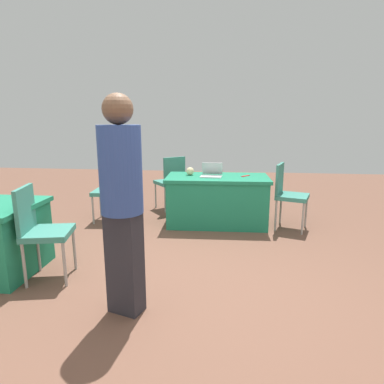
% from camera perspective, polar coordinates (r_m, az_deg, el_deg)
% --- Properties ---
extents(ground_plane, '(14.40, 14.40, 0.00)m').
position_cam_1_polar(ground_plane, '(3.48, -2.51, -15.23)').
color(ground_plane, brown).
extents(table_foreground, '(1.59, 0.88, 0.76)m').
position_cam_1_polar(table_foreground, '(5.16, 4.37, -1.41)').
color(table_foreground, '#1E7A56').
rests_on(table_foreground, ground).
extents(chair_near_front, '(0.47, 0.47, 0.96)m').
position_cam_1_polar(chair_near_front, '(5.40, -13.71, 0.74)').
color(chair_near_front, '#9E9993').
rests_on(chair_near_front, ground).
extents(chair_tucked_left, '(0.52, 0.52, 0.97)m').
position_cam_1_polar(chair_tucked_left, '(3.66, -24.80, -5.45)').
color(chair_tucked_left, '#9E9993').
rests_on(chair_tucked_left, ground).
extents(chair_aisle, '(0.62, 0.62, 0.97)m').
position_cam_1_polar(chair_aisle, '(5.93, -3.63, 2.24)').
color(chair_aisle, '#9E9993').
rests_on(chair_aisle, ground).
extents(chair_by_pillar, '(0.56, 0.56, 0.98)m').
position_cam_1_polar(chair_by_pillar, '(5.08, 16.23, 0.07)').
color(chair_by_pillar, '#9E9993').
rests_on(chair_by_pillar, ground).
extents(person_presenter, '(0.43, 0.43, 1.82)m').
position_cam_1_polar(person_presenter, '(2.70, -12.07, -0.61)').
color(person_presenter, '#26262D').
rests_on(person_presenter, ground).
extents(laptop_silver, '(0.34, 0.31, 0.21)m').
position_cam_1_polar(laptop_silver, '(5.06, 3.39, 3.15)').
color(laptop_silver, silver).
rests_on(laptop_silver, table_foreground).
extents(yarn_ball, '(0.12, 0.12, 0.12)m').
position_cam_1_polar(yarn_ball, '(5.17, -0.34, 3.63)').
color(yarn_ball, beige).
rests_on(yarn_ball, table_foreground).
extents(scissors_red, '(0.14, 0.16, 0.01)m').
position_cam_1_polar(scissors_red, '(5.15, 9.23, 2.77)').
color(scissors_red, red).
rests_on(scissors_red, table_foreground).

